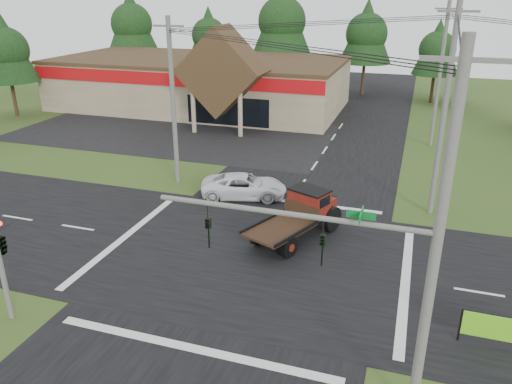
% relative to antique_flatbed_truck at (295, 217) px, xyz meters
% --- Properties ---
extents(ground, '(120.00, 120.00, 0.00)m').
position_rel_antique_flatbed_truck_xyz_m(ground, '(-1.39, -2.41, -1.22)').
color(ground, '#2F4E1C').
rests_on(ground, ground).
extents(road_ns, '(12.00, 120.00, 0.02)m').
position_rel_antique_flatbed_truck_xyz_m(road_ns, '(-1.39, -2.41, -1.21)').
color(road_ns, black).
rests_on(road_ns, ground).
extents(road_ew, '(120.00, 12.00, 0.02)m').
position_rel_antique_flatbed_truck_xyz_m(road_ew, '(-1.39, -2.41, -1.21)').
color(road_ew, black).
rests_on(road_ew, ground).
extents(parking_apron, '(28.00, 14.00, 0.02)m').
position_rel_antique_flatbed_truck_xyz_m(parking_apron, '(-15.39, 16.59, -1.20)').
color(parking_apron, black).
rests_on(parking_apron, ground).
extents(cvs_building, '(30.40, 18.20, 9.19)m').
position_rel_antique_flatbed_truck_xyz_m(cvs_building, '(-17.09, 27.16, 1.56)').
color(cvs_building, gray).
rests_on(cvs_building, ground).
extents(traffic_signal_mast, '(8.12, 0.24, 7.00)m').
position_rel_antique_flatbed_truck_xyz_m(traffic_signal_mast, '(4.43, -9.91, 3.21)').
color(traffic_signal_mast, '#595651').
rests_on(traffic_signal_mast, ground).
extents(utility_pole_nr, '(2.00, 0.30, 11.00)m').
position_rel_antique_flatbed_truck_xyz_m(utility_pole_nr, '(6.11, -9.91, 4.42)').
color(utility_pole_nr, '#595651').
rests_on(utility_pole_nr, ground).
extents(utility_pole_nw, '(2.00, 0.30, 10.50)m').
position_rel_antique_flatbed_truck_xyz_m(utility_pole_nw, '(-9.39, 5.59, 4.17)').
color(utility_pole_nw, '#595651').
rests_on(utility_pole_nw, ground).
extents(utility_pole_ne, '(2.00, 0.30, 11.50)m').
position_rel_antique_flatbed_truck_xyz_m(utility_pole_ne, '(6.61, 5.59, 4.67)').
color(utility_pole_ne, '#595651').
rests_on(utility_pole_ne, ground).
extents(utility_pole_n, '(2.00, 0.30, 11.20)m').
position_rel_antique_flatbed_truck_xyz_m(utility_pole_n, '(6.61, 19.59, 4.52)').
color(utility_pole_n, '#595651').
rests_on(utility_pole_n, ground).
extents(tree_row_a, '(6.72, 6.72, 12.12)m').
position_rel_antique_flatbed_truck_xyz_m(tree_row_a, '(-31.39, 37.59, 6.83)').
color(tree_row_a, '#332316').
rests_on(tree_row_a, ground).
extents(tree_row_b, '(5.60, 5.60, 10.10)m').
position_rel_antique_flatbed_truck_xyz_m(tree_row_b, '(-21.39, 39.59, 5.49)').
color(tree_row_b, '#332316').
rests_on(tree_row_b, ground).
extents(tree_row_c, '(7.28, 7.28, 13.13)m').
position_rel_antique_flatbed_truck_xyz_m(tree_row_c, '(-11.39, 38.59, 7.50)').
color(tree_row_c, '#332316').
rests_on(tree_row_c, ground).
extents(tree_row_d, '(6.16, 6.16, 11.11)m').
position_rel_antique_flatbed_truck_xyz_m(tree_row_d, '(-1.39, 39.59, 6.16)').
color(tree_row_d, '#332316').
rests_on(tree_row_d, ground).
extents(tree_row_e, '(5.04, 5.04, 9.09)m').
position_rel_antique_flatbed_truck_xyz_m(tree_row_e, '(6.61, 37.59, 4.81)').
color(tree_row_e, '#332316').
rests_on(tree_row_e, ground).
extents(tree_side_w, '(5.60, 5.60, 10.10)m').
position_rel_antique_flatbed_truck_xyz_m(tree_side_w, '(-33.39, 17.59, 5.49)').
color(tree_side_w, '#332316').
rests_on(tree_side_w, ground).
extents(antique_flatbed_truck, '(4.33, 6.23, 2.44)m').
position_rel_antique_flatbed_truck_xyz_m(antique_flatbed_truck, '(0.00, 0.00, 0.00)').
color(antique_flatbed_truck, '#4F160B').
rests_on(antique_flatbed_truck, ground).
extents(white_pickup, '(5.64, 3.69, 1.44)m').
position_rel_antique_flatbed_truck_xyz_m(white_pickup, '(-4.32, 4.48, -0.50)').
color(white_pickup, white).
rests_on(white_pickup, ground).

